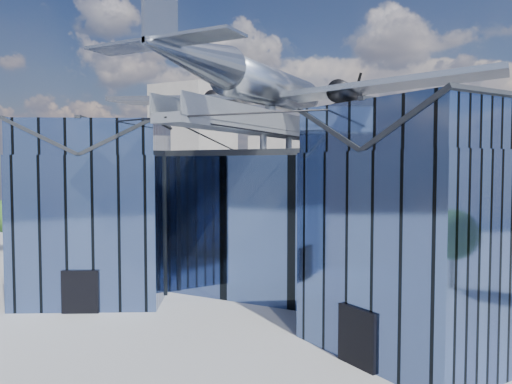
% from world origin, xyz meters
% --- Properties ---
extents(ground_plane, '(120.00, 120.00, 0.00)m').
position_xyz_m(ground_plane, '(0.00, 0.00, 0.00)').
color(ground_plane, gray).
extents(museum, '(32.88, 24.50, 17.60)m').
position_xyz_m(museum, '(0.00, 5.82, 5.54)').
color(museum, '#455B8D').
rests_on(museum, ground).
extents(bg_towers, '(77.00, 24.50, 26.00)m').
position_xyz_m(bg_towers, '(1.45, 50.49, 10.01)').
color(bg_towers, gray).
rests_on(bg_towers, ground).
extents(tree_side_w, '(3.94, 3.94, 5.46)m').
position_xyz_m(tree_side_w, '(-31.57, 7.34, 3.70)').
color(tree_side_w, '#362315').
rests_on(tree_side_w, ground).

